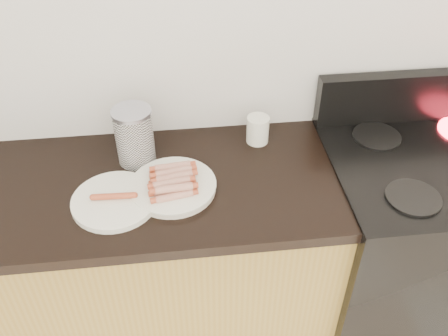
{
  "coord_description": "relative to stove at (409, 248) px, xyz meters",
  "views": [
    {
      "loc": [
        -0.14,
        0.4,
        2.02
      ],
      "look_at": [
        0.0,
        1.62,
        1.0
      ],
      "focal_mm": 40.0,
      "sensor_mm": 36.0,
      "label": 1
    }
  ],
  "objects": [
    {
      "name": "mug",
      "position": [
        -0.62,
        0.21,
        0.5
      ],
      "size": [
        0.09,
        0.09,
        0.1
      ],
      "primitive_type": "cylinder",
      "rotation": [
        0.0,
        0.0,
        0.07
      ],
      "color": "silver",
      "rests_on": "counter_slab"
    },
    {
      "name": "burner_near_left",
      "position": [
        -0.17,
        -0.17,
        0.46
      ],
      "size": [
        0.18,
        0.18,
        0.01
      ],
      "primitive_type": "cylinder",
      "color": "black",
      "rests_on": "stove"
    },
    {
      "name": "counter_slab",
      "position": [
        -1.48,
        0.01,
        0.42
      ],
      "size": [
        2.2,
        0.62,
        0.04
      ],
      "primitive_type": "cube",
      "color": "black",
      "rests_on": "cabinet_base"
    },
    {
      "name": "stove",
      "position": [
        0.0,
        0.0,
        0.0
      ],
      "size": [
        0.76,
        0.65,
        0.91
      ],
      "color": "black",
      "rests_on": "floor"
    },
    {
      "name": "side_plate",
      "position": [
        -1.14,
        -0.07,
        0.45
      ],
      "size": [
        0.35,
        0.35,
        0.02
      ],
      "primitive_type": "cylinder",
      "rotation": [
        0.0,
        0.0,
        -0.29
      ],
      "color": "white",
      "rests_on": "counter_slab"
    },
    {
      "name": "cabinet_base",
      "position": [
        -1.48,
        0.01,
        -0.03
      ],
      "size": [
        2.2,
        0.59,
        0.86
      ],
      "primitive_type": "cube",
      "color": "olive",
      "rests_on": "floor"
    },
    {
      "name": "plain_sausages",
      "position": [
        -1.14,
        -0.07,
        0.47
      ],
      "size": [
        0.13,
        0.03,
        0.02
      ],
      "rotation": [
        0.0,
        0.0,
        -0.04
      ],
      "color": "#D47347",
      "rests_on": "side_plate"
    },
    {
      "name": "stove_panel",
      "position": [
        0.0,
        0.28,
        0.55
      ],
      "size": [
        0.76,
        0.06,
        0.2
      ],
      "primitive_type": "cube",
      "color": "black",
      "rests_on": "stove"
    },
    {
      "name": "hotdog_pile",
      "position": [
        -0.94,
        -0.02,
        0.49
      ],
      "size": [
        0.12,
        0.18,
        0.05
      ],
      "rotation": [
        0.0,
        0.0,
        0.13
      ],
      "color": "maroon",
      "rests_on": "main_plate"
    },
    {
      "name": "canister",
      "position": [
        -1.07,
        0.15,
        0.55
      ],
      "size": [
        0.14,
        0.14,
        0.21
      ],
      "rotation": [
        0.0,
        0.0,
        0.39
      ],
      "color": "silver",
      "rests_on": "counter_slab"
    },
    {
      "name": "wall_back",
      "position": [
        -0.78,
        0.32,
        0.84
      ],
      "size": [
        4.0,
        0.04,
        2.6
      ],
      "primitive_type": "cube",
      "color": "silver",
      "rests_on": "ground"
    },
    {
      "name": "main_plate",
      "position": [
        -0.94,
        -0.02,
        0.45
      ],
      "size": [
        0.36,
        0.36,
        0.02
      ],
      "primitive_type": "cylinder",
      "rotation": [
        0.0,
        0.0,
        0.31
      ],
      "color": "white",
      "rests_on": "counter_slab"
    },
    {
      "name": "burner_far_left",
      "position": [
        -0.17,
        0.17,
        0.46
      ],
      "size": [
        0.18,
        0.18,
        0.01
      ],
      "primitive_type": "cylinder",
      "color": "black",
      "rests_on": "stove"
    }
  ]
}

